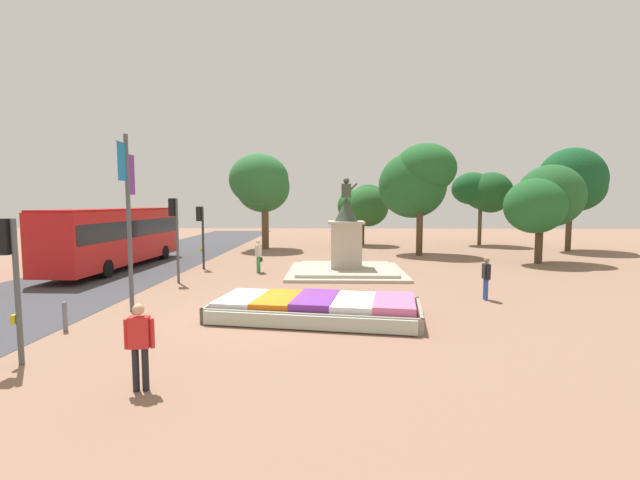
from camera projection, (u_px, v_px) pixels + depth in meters
name	position (u px, v px, depth m)	size (l,w,h in m)	color
ground_plane	(260.00, 314.00, 14.04)	(95.19, 95.19, 0.00)	#8C6651
flower_planter	(317.00, 308.00, 13.55)	(6.92, 3.83, 0.70)	#38281C
statue_monument	(346.00, 254.00, 22.26)	(5.93, 5.93, 4.94)	#B0A691
traffic_light_near_crossing	(11.00, 264.00, 9.48)	(0.41, 0.29, 3.31)	#4C5156
traffic_light_mid_block	(175.00, 224.00, 19.29)	(0.41, 0.29, 3.86)	#4C5156
traffic_light_far_corner	(201.00, 226.00, 23.49)	(0.42, 0.31, 3.45)	#2D2D33
banner_pole	(129.00, 214.00, 14.14)	(0.14, 1.28, 5.89)	#4C5156
city_bus	(117.00, 234.00, 23.86)	(2.59, 11.48, 3.34)	red
pedestrian_with_handbag	(258.00, 254.00, 22.34)	(0.30, 0.72, 1.74)	#338C4C
pedestrian_near_planter	(486.00, 276.00, 16.05)	(0.24, 0.57, 1.61)	#264CA5
pedestrian_crossing_plaza	(140.00, 341.00, 8.25)	(0.56, 0.27, 1.73)	black
kerb_bollard_mid_a	(65.00, 315.00, 12.18)	(0.14, 0.14, 0.86)	slate
park_tree_far_left	(261.00, 184.00, 33.37)	(4.57, 5.30, 7.41)	brown
park_tree_behind_statue	(417.00, 178.00, 30.19)	(5.37, 4.65, 7.81)	#4C3823
park_tree_far_right	(484.00, 191.00, 36.60)	(4.92, 4.24, 6.27)	brown
park_tree_street_side	(544.00, 200.00, 25.64)	(5.09, 4.28, 5.96)	#4C3823
park_tree_mid_canopy	(364.00, 205.00, 36.80)	(4.34, 4.07, 5.25)	brown
park_tree_distant	(573.00, 183.00, 32.24)	(5.48, 4.99, 7.74)	#4C3823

